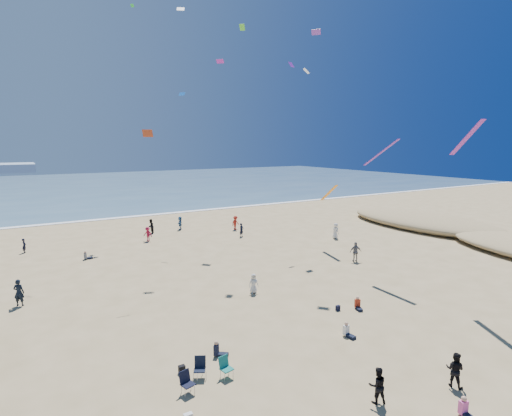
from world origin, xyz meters
TOP-DOWN VIEW (x-y plane):
  - ground at (0.00, 0.00)m, footprint 220.00×220.00m
  - ocean at (0.00, 95.00)m, footprint 220.00×100.00m
  - surf_line at (0.00, 45.00)m, footprint 220.00×1.20m
  - standing_flyers at (4.30, 19.28)m, footprint 37.30×39.57m
  - seated_group at (0.50, 4.73)m, footprint 14.58×32.21m
  - chair_cluster at (-5.24, 0.48)m, footprint 2.72×1.57m
  - black_backpack at (-5.86, 1.81)m, footprint 0.30×0.22m
  - navy_bag at (5.52, 3.42)m, footprint 0.28×0.18m
  - kites_aloft at (8.05, 14.39)m, footprint 45.85×38.99m

SIDE VIEW (x-z plane):
  - ground at x=0.00m, z-range 0.00..0.00m
  - ocean at x=0.00m, z-range 0.00..0.06m
  - surf_line at x=0.00m, z-range 0.00..0.08m
  - navy_bag at x=5.52m, z-range 0.00..0.34m
  - black_backpack at x=-5.86m, z-range 0.00..0.38m
  - seated_group at x=0.50m, z-range 0.00..0.84m
  - chair_cluster at x=-5.24m, z-range 0.00..1.00m
  - standing_flyers at x=4.30m, z-range -0.08..1.78m
  - kites_aloft at x=8.05m, z-range 0.99..29.26m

